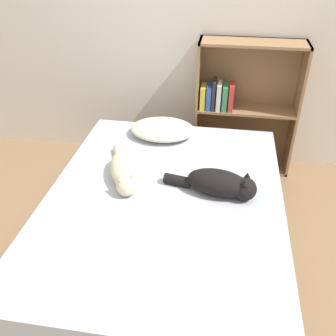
% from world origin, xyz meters
% --- Properties ---
extents(ground_plane, '(8.00, 8.00, 0.00)m').
position_xyz_m(ground_plane, '(0.00, 0.00, 0.00)').
color(ground_plane, '#846647').
extents(wall_back, '(8.00, 0.06, 2.50)m').
position_xyz_m(wall_back, '(0.00, 1.32, 1.25)').
color(wall_back, silver).
rests_on(wall_back, ground_plane).
extents(bed, '(1.41, 1.87, 0.47)m').
position_xyz_m(bed, '(0.00, 0.00, 0.23)').
color(bed, brown).
rests_on(bed, ground_plane).
extents(pillow, '(0.47, 0.37, 0.10)m').
position_xyz_m(pillow, '(-0.13, 0.72, 0.52)').
color(pillow, beige).
rests_on(pillow, bed).
extents(cat_light, '(0.30, 0.55, 0.15)m').
position_xyz_m(cat_light, '(-0.27, 0.11, 0.53)').
color(cat_light, beige).
rests_on(cat_light, bed).
extents(cat_dark, '(0.55, 0.24, 0.16)m').
position_xyz_m(cat_dark, '(0.32, 0.07, 0.54)').
color(cat_dark, black).
rests_on(cat_dark, bed).
extents(bookshelf, '(0.80, 0.26, 1.07)m').
position_xyz_m(bookshelf, '(0.44, 1.19, 0.55)').
color(bookshelf, '#8E6B47').
rests_on(bookshelf, ground_plane).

